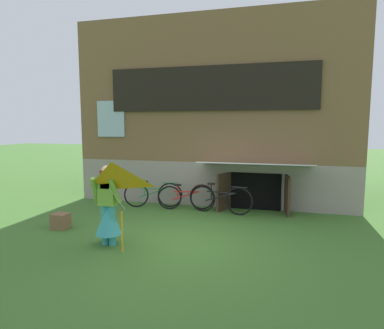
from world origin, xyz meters
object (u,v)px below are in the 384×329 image
object	(u,v)px
kite	(112,186)
bicycle_green	(153,194)
wooden_crate	(61,221)
person	(108,212)
bicycle_black	(220,199)
bicycle_red	(186,197)

from	to	relation	value
kite	bicycle_green	distance (m)	3.83
wooden_crate	kite	bearing A→B (deg)	-31.16
bicycle_green	wooden_crate	world-z (taller)	bicycle_green
person	bicycle_black	xyz separation A→B (m)	(1.75, 2.94, -0.28)
kite	bicycle_green	bearing A→B (deg)	100.43
kite	bicycle_red	xyz separation A→B (m)	(0.33, 3.63, -0.96)
person	bicycle_red	bearing A→B (deg)	85.32
bicycle_green	wooden_crate	size ratio (longest dim) A/B	4.53
bicycle_green	person	bearing A→B (deg)	-100.20
person	bicycle_red	xyz separation A→B (m)	(0.74, 3.08, -0.32)
bicycle_green	bicycle_black	bearing A→B (deg)	-19.65
bicycle_red	wooden_crate	distance (m)	3.37
bicycle_black	wooden_crate	bearing A→B (deg)	-138.04
bicycle_green	wooden_crate	bearing A→B (deg)	-133.72
person	bicycle_black	bearing A→B (deg)	67.98
person	bicycle_black	distance (m)	3.43
person	bicycle_green	xyz separation A→B (m)	(-0.26, 3.10, -0.30)
bicycle_red	wooden_crate	bearing A→B (deg)	-147.91
kite	bicycle_red	size ratio (longest dim) A/B	1.04
person	bicycle_red	size ratio (longest dim) A/B	1.02
kite	wooden_crate	xyz separation A→B (m)	(-2.01, 1.21, -1.14)
person	kite	bearing A→B (deg)	-44.72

